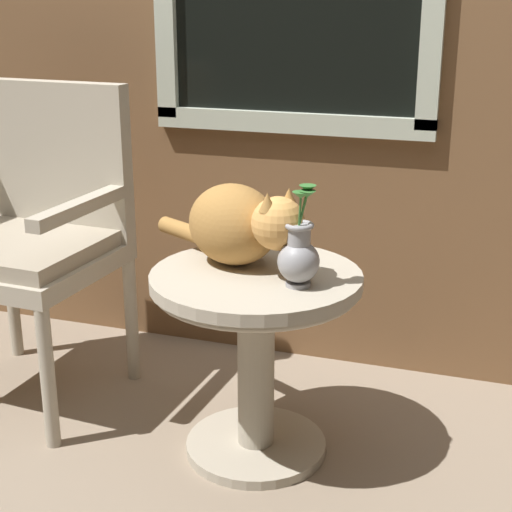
# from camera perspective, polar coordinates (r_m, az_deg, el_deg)

# --- Properties ---
(ground_plane) EXTENTS (6.00, 6.00, 0.00)m
(ground_plane) POSITION_cam_1_polar(r_m,az_deg,el_deg) (2.32, -4.31, -15.04)
(ground_plane) COLOR gray
(wicker_side_table) EXTENTS (0.59, 0.59, 0.56)m
(wicker_side_table) POSITION_cam_1_polar(r_m,az_deg,el_deg) (2.20, -0.00, -5.19)
(wicker_side_table) COLOR #B2A893
(wicker_side_table) RESTS_ON ground_plane
(wicker_chair) EXTENTS (0.58, 0.55, 1.02)m
(wicker_chair) POSITION_cam_1_polar(r_m,az_deg,el_deg) (2.63, -15.97, 2.10)
(wicker_chair) COLOR #B2A893
(wicker_chair) RESTS_ON ground_plane
(cat) EXTENTS (0.53, 0.34, 0.24)m
(cat) POSITION_cam_1_polar(r_m,az_deg,el_deg) (2.18, -1.25, 2.34)
(cat) COLOR #AD7A3D
(cat) RESTS_ON wicker_side_table
(pewter_vase_with_ivy) EXTENTS (0.11, 0.11, 0.27)m
(pewter_vase_with_ivy) POSITION_cam_1_polar(r_m,az_deg,el_deg) (2.03, 3.15, 0.18)
(pewter_vase_with_ivy) COLOR #99999E
(pewter_vase_with_ivy) RESTS_ON wicker_side_table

